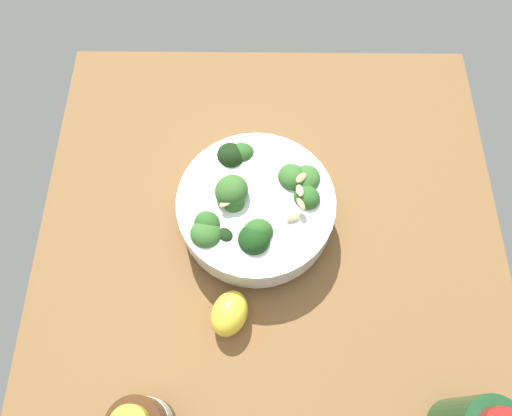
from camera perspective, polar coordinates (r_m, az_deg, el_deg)
ground_plane at (r=70.38cm, az=1.68°, el=-3.34°), size 66.84×66.84×3.05cm
bowl_of_broccoli at (r=65.71cm, az=-0.10°, el=0.14°), size 21.56×21.56×9.68cm
lemon_wedge at (r=63.26cm, az=-3.20°, el=-12.47°), size 6.39×7.29×4.70cm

